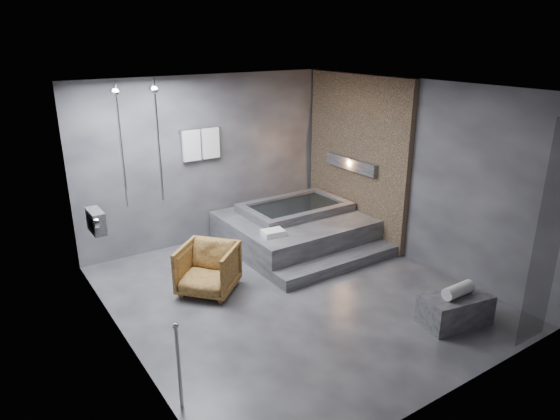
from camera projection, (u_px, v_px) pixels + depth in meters
room at (307, 166)px, 6.71m from camera, size 5.00×5.04×2.82m
tub_deck at (294, 230)px, 8.49m from camera, size 2.20×2.00×0.50m
tub_step at (339, 263)px, 7.62m from camera, size 2.20×0.36×0.18m
concrete_bench at (455, 309)px, 6.17m from camera, size 0.92×0.62×0.38m
driftwood_chair at (208, 269)px, 6.87m from camera, size 1.06×1.05×0.69m
rolled_towel at (458, 290)px, 6.06m from camera, size 0.44×0.16×0.16m
deck_towel at (273, 233)px, 7.59m from camera, size 0.36×0.28×0.09m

